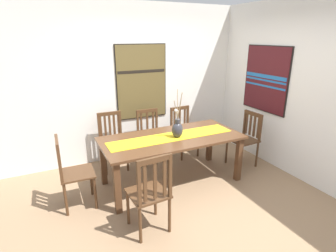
{
  "coord_description": "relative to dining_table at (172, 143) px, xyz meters",
  "views": [
    {
      "loc": [
        -1.7,
        -2.71,
        2.15
      ],
      "look_at": [
        -0.1,
        0.61,
        0.91
      ],
      "focal_mm": 28.71,
      "sensor_mm": 36.0,
      "label": 1
    }
  ],
  "objects": [
    {
      "name": "ground_plane",
      "position": [
        0.05,
        -0.58,
        -0.66
      ],
      "size": [
        6.4,
        6.4,
        0.03
      ],
      "primitive_type": "cube",
      "color": "#8E7051"
    },
    {
      "name": "wall_back",
      "position": [
        0.05,
        1.28,
        0.7
      ],
      "size": [
        6.4,
        0.12,
        2.7
      ],
      "primitive_type": "cube",
      "color": "silver",
      "rests_on": "ground_plane"
    },
    {
      "name": "wall_side",
      "position": [
        1.91,
        -0.58,
        0.7
      ],
      "size": [
        0.12,
        6.4,
        2.7
      ],
      "primitive_type": "cube",
      "color": "silver",
      "rests_on": "ground_plane"
    },
    {
      "name": "dining_table",
      "position": [
        0.0,
        0.0,
        0.0
      ],
      "size": [
        2.06,
        0.95,
        0.74
      ],
      "color": "#51331E",
      "rests_on": "ground_plane"
    },
    {
      "name": "table_runner",
      "position": [
        0.0,
        -0.0,
        0.1
      ],
      "size": [
        1.9,
        0.36,
        0.01
      ],
      "primitive_type": "cube",
      "color": "gold",
      "rests_on": "dining_table"
    },
    {
      "name": "centerpiece_vase",
      "position": [
        0.06,
        -0.06,
        0.23
      ],
      "size": [
        0.17,
        0.18,
        0.7
      ],
      "color": "#333338",
      "rests_on": "dining_table"
    },
    {
      "name": "chair_0",
      "position": [
        1.41,
        -0.01,
        -0.15
      ],
      "size": [
        0.44,
        0.44,
        0.93
      ],
      "color": "#4C301C",
      "rests_on": "ground_plane"
    },
    {
      "name": "chair_1",
      "position": [
        0.66,
        0.83,
        -0.17
      ],
      "size": [
        0.45,
        0.45,
        0.9
      ],
      "color": "#4C301C",
      "rests_on": "ground_plane"
    },
    {
      "name": "chair_2",
      "position": [
        -0.68,
        0.88,
        -0.14
      ],
      "size": [
        0.43,
        0.43,
        0.95
      ],
      "color": "#4C301C",
      "rests_on": "ground_plane"
    },
    {
      "name": "chair_3",
      "position": [
        -0.71,
        -0.89,
        -0.14
      ],
      "size": [
        0.44,
        0.44,
        0.99
      ],
      "color": "#4C301C",
      "rests_on": "ground_plane"
    },
    {
      "name": "chair_4",
      "position": [
        -1.43,
        -0.0,
        -0.14
      ],
      "size": [
        0.43,
        0.43,
        0.97
      ],
      "color": "#4C301C",
      "rests_on": "ground_plane"
    },
    {
      "name": "chair_5",
      "position": [
        0.0,
        0.86,
        -0.16
      ],
      "size": [
        0.42,
        0.42,
        0.92
      ],
      "color": "#4C301C",
      "rests_on": "ground_plane"
    },
    {
      "name": "painting_on_back_wall",
      "position": [
        -0.0,
        1.21,
        0.72
      ],
      "size": [
        0.93,
        0.05,
        1.31
      ],
      "color": "black"
    },
    {
      "name": "painting_on_side_wall",
      "position": [
        1.84,
        0.11,
        0.8
      ],
      "size": [
        0.05,
        0.96,
        1.11
      ],
      "color": "black"
    }
  ]
}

